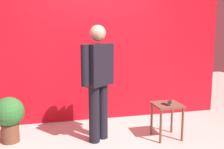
{
  "coord_description": "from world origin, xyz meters",
  "views": [
    {
      "loc": [
        -0.86,
        -3.42,
        1.65
      ],
      "look_at": [
        0.12,
        0.55,
        0.98
      ],
      "focal_mm": 42.98,
      "sensor_mm": 36.0,
      "label": 1
    }
  ],
  "objects_px": {
    "standing_person": "(98,77)",
    "cell_phone": "(166,104)",
    "tv_remote": "(170,102)",
    "potted_plant": "(9,116)",
    "side_table": "(167,111)"
  },
  "relations": [
    {
      "from": "standing_person",
      "to": "side_table",
      "type": "bearing_deg",
      "value": -9.16
    },
    {
      "from": "tv_remote",
      "to": "cell_phone",
      "type": "bearing_deg",
      "value": -110.41
    },
    {
      "from": "cell_phone",
      "to": "potted_plant",
      "type": "height_order",
      "value": "potted_plant"
    },
    {
      "from": "cell_phone",
      "to": "tv_remote",
      "type": "height_order",
      "value": "tv_remote"
    },
    {
      "from": "cell_phone",
      "to": "potted_plant",
      "type": "bearing_deg",
      "value": 150.89
    },
    {
      "from": "tv_remote",
      "to": "potted_plant",
      "type": "distance_m",
      "value": 2.45
    },
    {
      "from": "side_table",
      "to": "cell_phone",
      "type": "height_order",
      "value": "cell_phone"
    },
    {
      "from": "tv_remote",
      "to": "standing_person",
      "type": "bearing_deg",
      "value": -156.55
    },
    {
      "from": "standing_person",
      "to": "cell_phone",
      "type": "height_order",
      "value": "standing_person"
    },
    {
      "from": "cell_phone",
      "to": "side_table",
      "type": "bearing_deg",
      "value": 22.03
    },
    {
      "from": "side_table",
      "to": "cell_phone",
      "type": "relative_size",
      "value": 3.77
    },
    {
      "from": "potted_plant",
      "to": "tv_remote",
      "type": "bearing_deg",
      "value": -7.85
    },
    {
      "from": "side_table",
      "to": "cell_phone",
      "type": "bearing_deg",
      "value": -139.78
    },
    {
      "from": "tv_remote",
      "to": "potted_plant",
      "type": "relative_size",
      "value": 0.25
    },
    {
      "from": "cell_phone",
      "to": "tv_remote",
      "type": "distance_m",
      "value": 0.17
    }
  ]
}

